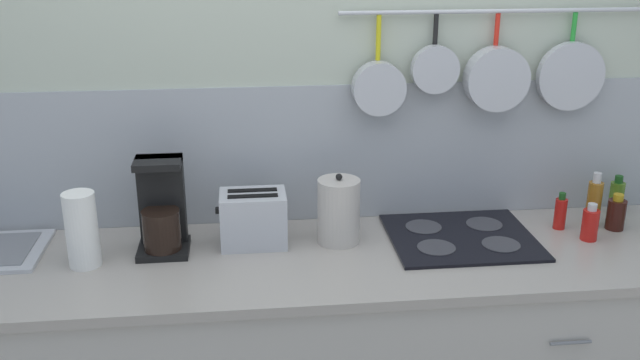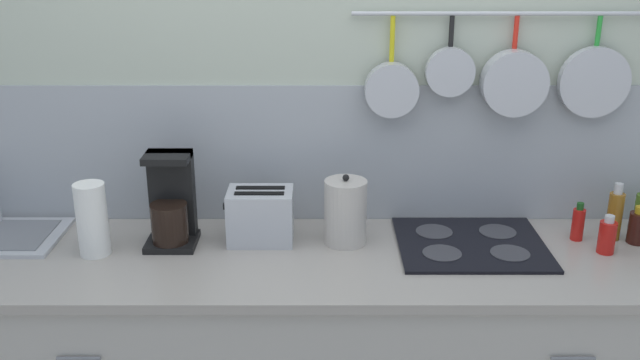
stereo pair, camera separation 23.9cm
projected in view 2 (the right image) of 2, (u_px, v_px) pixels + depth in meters
wall_back at (323, 129)px, 2.72m from camera, size 7.20×0.16×2.60m
countertop at (322, 261)px, 2.49m from camera, size 3.16×0.68×0.03m
paper_towel_roll at (89, 220)px, 2.46m from camera, size 0.11×0.11×0.26m
coffee_maker at (168, 207)px, 2.55m from camera, size 0.18×0.17×0.34m
toaster at (258, 216)px, 2.58m from camera, size 0.25×0.17×0.20m
kettle at (342, 212)px, 2.56m from camera, size 0.15×0.15×0.26m
cooktop at (468, 243)px, 2.57m from camera, size 0.53×0.46×0.01m
bottle_cooking_wine at (575, 223)px, 2.60m from camera, size 0.04×0.04×0.14m
bottle_olive_oil at (604, 236)px, 2.50m from camera, size 0.06×0.06×0.14m
bottle_hot_sauce at (611, 214)px, 2.60m from camera, size 0.06×0.06×0.22m
bottle_dish_soap at (634, 226)px, 2.58m from camera, size 0.07×0.07×0.14m
bottle_sesame_oil at (639, 209)px, 2.71m from camera, size 0.06×0.06×0.16m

